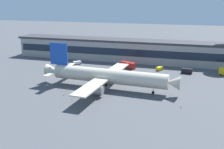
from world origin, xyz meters
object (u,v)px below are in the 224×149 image
at_px(baggage_tug, 159,68).
at_px(crew_van, 187,71).
at_px(traffic_cone_0, 181,107).
at_px(traffic_cone_2, 72,99).
at_px(airliner, 107,76).
at_px(follow_me_car, 77,62).
at_px(traffic_cone_1, 64,95).
at_px(traffic_cone_3, 67,89).
at_px(fuel_truck, 128,65).

bearing_deg(baggage_tug, crew_van, -9.15).
xyz_separation_m(traffic_cone_0, traffic_cone_2, (-38.46, -4.11, -0.01)).
height_order(airliner, follow_me_car, airliner).
height_order(traffic_cone_1, traffic_cone_3, traffic_cone_3).
relative_size(baggage_tug, traffic_cone_3, 5.75).
bearing_deg(follow_me_car, traffic_cone_3, -71.08).
relative_size(crew_van, traffic_cone_2, 9.60).
height_order(follow_me_car, traffic_cone_1, follow_me_car).
distance_m(fuel_truck, traffic_cone_1, 50.15).
bearing_deg(traffic_cone_1, airliner, 45.11).
height_order(follow_me_car, traffic_cone_2, follow_me_car).
relative_size(airliner, fuel_truck, 6.61).
bearing_deg(traffic_cone_3, traffic_cone_2, -55.89).
distance_m(crew_van, baggage_tug, 13.85).
relative_size(traffic_cone_0, traffic_cone_1, 0.97).
height_order(fuel_truck, traffic_cone_2, fuel_truck).
bearing_deg(traffic_cone_2, follow_me_car, 112.13).
xyz_separation_m(follow_me_car, traffic_cone_2, (21.14, -51.99, -0.81)).
xyz_separation_m(airliner, traffic_cone_1, (-13.10, -13.15, -5.04)).
height_order(traffic_cone_2, traffic_cone_3, traffic_cone_3).
relative_size(airliner, traffic_cone_1, 96.39).
relative_size(traffic_cone_1, traffic_cone_2, 1.06).
height_order(traffic_cone_0, traffic_cone_1, traffic_cone_1).
bearing_deg(follow_me_car, traffic_cone_2, -67.87).
distance_m(airliner, fuel_truck, 35.30).
bearing_deg(fuel_truck, traffic_cone_1, -105.63).
xyz_separation_m(airliner, traffic_cone_3, (-14.86, -6.54, -4.98)).
bearing_deg(traffic_cone_1, crew_van, 46.94).
bearing_deg(crew_van, baggage_tug, 170.85).
bearing_deg(baggage_tug, traffic_cone_3, -126.87).
height_order(fuel_truck, traffic_cone_1, fuel_truck).
bearing_deg(fuel_truck, traffic_cone_3, -110.13).
distance_m(follow_me_car, traffic_cone_1, 51.27).
relative_size(follow_me_car, crew_van, 0.83).
bearing_deg(traffic_cone_1, baggage_tug, 58.51).
distance_m(airliner, follow_me_car, 46.21).
bearing_deg(fuel_truck, traffic_cone_2, -99.39).
relative_size(baggage_tug, traffic_cone_0, 7.00).
xyz_separation_m(airliner, crew_van, (30.53, 33.54, -3.88)).
bearing_deg(fuel_truck, traffic_cone_0, -57.79).
bearing_deg(baggage_tug, airliner, -115.25).
bearing_deg(follow_me_car, traffic_cone_1, -71.61).
distance_m(fuel_truck, traffic_cone_0, 56.17).
height_order(crew_van, traffic_cone_2, crew_van).
bearing_deg(traffic_cone_1, traffic_cone_3, 104.95).
bearing_deg(traffic_cone_2, traffic_cone_0, 6.10).
xyz_separation_m(baggage_tug, traffic_cone_1, (-29.96, -48.90, -0.78)).
height_order(airliner, traffic_cone_0, airliner).
xyz_separation_m(fuel_truck, traffic_cone_0, (29.93, -47.50, -1.59)).
distance_m(airliner, traffic_cone_2, 19.06).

